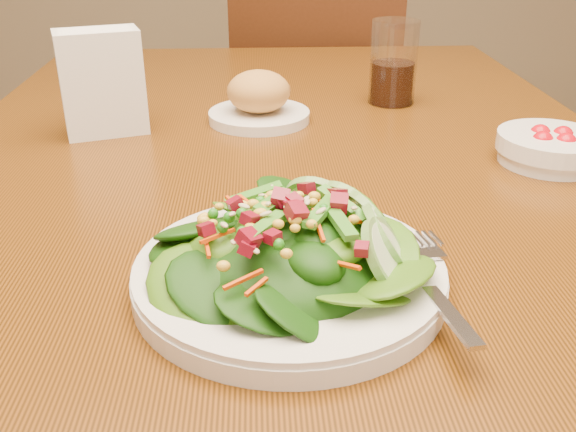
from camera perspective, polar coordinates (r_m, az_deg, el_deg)
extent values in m
cube|color=#66340C|center=(0.79, -0.08, 3.09)|extent=(0.90, 1.40, 0.04)
cylinder|color=black|center=(1.57, -15.63, -0.69)|extent=(0.07, 0.07, 0.71)
cylinder|color=black|center=(1.59, 12.95, -0.05)|extent=(0.07, 0.07, 0.71)
cube|color=black|center=(1.80, 2.94, 6.46)|extent=(0.49, 0.49, 0.04)
cylinder|color=black|center=(2.05, 8.31, 1.92)|extent=(0.04, 0.04, 0.41)
cylinder|color=black|center=(2.08, -1.67, 2.53)|extent=(0.04, 0.04, 0.41)
cylinder|color=black|center=(1.73, 8.14, -2.96)|extent=(0.04, 0.04, 0.41)
cylinder|color=black|center=(1.76, -3.66, -2.16)|extent=(0.04, 0.04, 0.41)
cube|color=black|center=(1.54, 2.41, 12.73)|extent=(0.40, 0.11, 0.46)
cylinder|color=silver|center=(0.54, 0.11, -5.47)|extent=(0.26, 0.26, 0.02)
ellipsoid|color=black|center=(0.52, 0.11, -2.88)|extent=(0.18, 0.18, 0.04)
cube|color=silver|center=(0.52, 12.51, -5.59)|extent=(0.05, 0.18, 0.01)
cylinder|color=silver|center=(0.95, -2.58, 8.86)|extent=(0.15, 0.15, 0.01)
ellipsoid|color=#B67B40|center=(0.94, -2.63, 11.04)|extent=(0.09, 0.09, 0.06)
cylinder|color=silver|center=(0.85, 22.32, 5.58)|extent=(0.13, 0.13, 0.04)
sphere|color=red|center=(0.86, 23.21, 6.47)|extent=(0.03, 0.03, 0.03)
sphere|color=red|center=(0.86, 21.47, 6.68)|extent=(0.03, 0.03, 0.03)
sphere|color=red|center=(0.83, 21.66, 6.09)|extent=(0.03, 0.03, 0.03)
sphere|color=red|center=(0.84, 23.44, 5.87)|extent=(0.03, 0.03, 0.03)
cylinder|color=silver|center=(1.04, 9.35, 13.32)|extent=(0.07, 0.07, 0.13)
cylinder|color=black|center=(1.05, 9.22, 11.62)|extent=(0.07, 0.07, 0.06)
cube|color=white|center=(0.92, -16.22, 11.31)|extent=(0.12, 0.09, 0.14)
cube|color=white|center=(0.92, -16.30, 11.96)|extent=(0.10, 0.07, 0.12)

